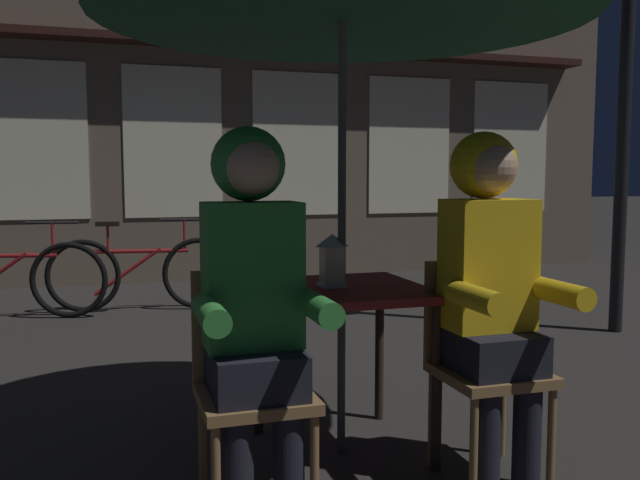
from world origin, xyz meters
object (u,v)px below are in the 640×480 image
object	(u,v)px
person_right_hooded	(491,271)
bicycle_second	(7,279)
person_left_hooded	(253,282)
lantern	(332,259)
bicycle_third	(141,273)
chair_left	(251,376)
cafe_table	(342,309)
chair_right	(481,355)

from	to	relation	value
person_right_hooded	bicycle_second	bearing A→B (deg)	120.58
person_left_hooded	bicycle_second	bearing A→B (deg)	108.98
person_left_hooded	person_right_hooded	xyz separation A→B (m)	(0.96, 0.00, 0.00)
lantern	bicycle_second	xyz separation A→B (m)	(-1.78, 3.45, -0.51)
bicycle_third	chair_left	bearing A→B (deg)	-86.64
person_right_hooded	bicycle_second	distance (m)	4.54
cafe_table	person_left_hooded	xyz separation A→B (m)	(-0.48, -0.43, 0.21)
chair_left	person_right_hooded	bearing A→B (deg)	-3.39
cafe_table	person_right_hooded	size ratio (longest dim) A/B	0.53
chair_left	chair_right	bearing A→B (deg)	0.00
cafe_table	bicycle_second	distance (m)	3.92
person_left_hooded	cafe_table	bearing A→B (deg)	41.57
bicycle_second	chair_right	bearing A→B (deg)	-59.05
chair_right	person_left_hooded	xyz separation A→B (m)	(-0.96, -0.06, 0.36)
bicycle_second	bicycle_third	distance (m)	1.11
lantern	bicycle_second	world-z (taller)	lantern
cafe_table	lantern	xyz separation A→B (m)	(-0.04, 0.01, 0.22)
cafe_table	chair_left	distance (m)	0.62
chair_left	chair_right	xyz separation A→B (m)	(0.96, 0.00, 0.00)
cafe_table	lantern	world-z (taller)	lantern
chair_left	bicycle_third	world-z (taller)	chair_left
cafe_table	bicycle_third	distance (m)	3.57
bicycle_second	bicycle_third	world-z (taller)	same
chair_left	bicycle_third	xyz separation A→B (m)	(-0.23, 3.86, -0.14)
cafe_table	bicycle_third	size ratio (longest dim) A/B	0.44
lantern	chair_left	xyz separation A→B (m)	(-0.44, -0.38, -0.37)
bicycle_second	chair_left	bearing A→B (deg)	-70.76
bicycle_third	person_right_hooded	bearing A→B (deg)	-73.13
person_left_hooded	person_right_hooded	distance (m)	0.96
cafe_table	bicycle_third	bearing A→B (deg)	101.45
chair_right	person_left_hooded	size ratio (longest dim) A/B	0.62
lantern	person_right_hooded	distance (m)	0.68
lantern	bicycle_third	bearing A→B (deg)	100.84
cafe_table	person_right_hooded	xyz separation A→B (m)	(0.48, -0.43, 0.21)
chair_left	person_left_hooded	bearing A→B (deg)	-90.00
person_left_hooded	bicycle_third	bearing A→B (deg)	93.31
person_right_hooded	person_left_hooded	bearing A→B (deg)	180.00
person_right_hooded	chair_right	bearing A→B (deg)	90.00
chair_right	bicycle_second	bearing A→B (deg)	120.95
cafe_table	person_right_hooded	world-z (taller)	person_right_hooded
cafe_table	person_left_hooded	world-z (taller)	person_left_hooded
cafe_table	person_left_hooded	distance (m)	0.67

